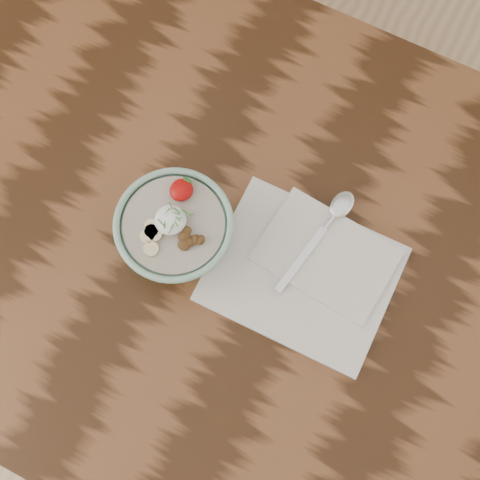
% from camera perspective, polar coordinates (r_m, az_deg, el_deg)
% --- Properties ---
extents(table, '(1.60, 0.90, 0.75)m').
position_cam_1_polar(table, '(1.13, 4.06, -3.45)').
color(table, black).
rests_on(table, ground).
extents(breakfast_bowl, '(0.17, 0.17, 0.12)m').
position_cam_1_polar(breakfast_bowl, '(0.99, -5.50, 0.77)').
color(breakfast_bowl, '#88B79E').
rests_on(breakfast_bowl, table).
extents(napkin, '(0.28, 0.23, 0.02)m').
position_cam_1_polar(napkin, '(1.03, 5.76, -2.57)').
color(napkin, silver).
rests_on(napkin, table).
extents(spoon, '(0.06, 0.20, 0.01)m').
position_cam_1_polar(spoon, '(1.04, 7.84, 1.86)').
color(spoon, silver).
rests_on(spoon, napkin).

